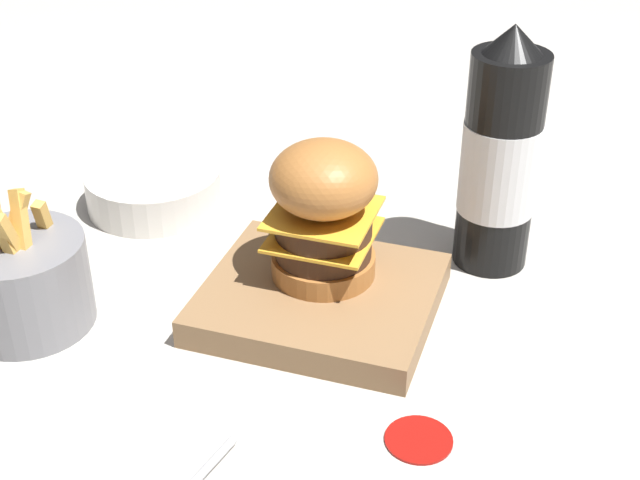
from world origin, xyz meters
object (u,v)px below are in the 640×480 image
(burger, at_px, (323,210))
(fries_basket, at_px, (22,281))
(serving_board, at_px, (320,299))
(ketchup_bottle, at_px, (500,159))
(side_bowl, at_px, (154,187))

(burger, distance_m, fries_basket, 0.28)
(serving_board, height_order, burger, burger)
(serving_board, height_order, fries_basket, fries_basket)
(serving_board, bearing_deg, ketchup_bottle, -134.19)
(serving_board, xyz_separation_m, side_bowl, (0.24, -0.13, 0.01))
(fries_basket, bearing_deg, ketchup_bottle, -148.11)
(side_bowl, bearing_deg, burger, 154.64)
(burger, bearing_deg, ketchup_bottle, -139.91)
(fries_basket, relative_size, side_bowl, 0.95)
(serving_board, xyz_separation_m, fries_basket, (0.25, 0.10, 0.03))
(serving_board, relative_size, burger, 1.57)
(ketchup_bottle, bearing_deg, serving_board, 45.81)
(ketchup_bottle, xyz_separation_m, side_bowl, (0.38, 0.01, -0.09))
(burger, bearing_deg, side_bowl, -25.36)
(fries_basket, xyz_separation_m, side_bowl, (-0.01, -0.23, -0.02))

